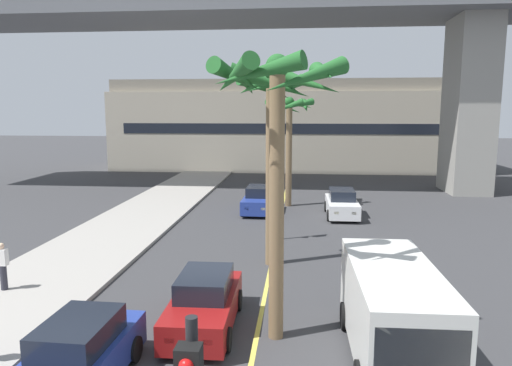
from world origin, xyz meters
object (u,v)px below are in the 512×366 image
object	(u,v)px
delivery_van	(393,310)
palm_tree_mid_median	(278,96)
car_queue_second	(204,303)
palm_tree_near_median	(289,119)
palm_tree_farthest_median	(271,111)
car_queue_fourth	(342,204)
car_queue_third	(259,200)
pedestrian_mid_block	(3,265)
traffic_light_median_far	(275,184)
palm_tree_far_median	(276,112)
car_queue_front	(77,358)

from	to	relation	value
delivery_van	palm_tree_mid_median	size ratio (longest dim) A/B	0.59
car_queue_second	palm_tree_near_median	world-z (taller)	palm_tree_near_median
delivery_van	palm_tree_mid_median	xyz separation A→B (m)	(-4.20, 26.93, 5.99)
palm_tree_farthest_median	car_queue_fourth	bearing A→B (deg)	68.39
car_queue_third	pedestrian_mid_block	bearing A→B (deg)	-118.37
car_queue_third	traffic_light_median_far	size ratio (longest dim) A/B	0.98
car_queue_second	traffic_light_median_far	distance (m)	9.55
car_queue_fourth	pedestrian_mid_block	size ratio (longest dim) A/B	2.54
delivery_van	palm_tree_far_median	bearing A→B (deg)	163.05
car_queue_fourth	delivery_van	xyz separation A→B (m)	(-0.10, -16.02, 0.57)
palm_tree_near_median	palm_tree_far_median	size ratio (longest dim) A/B	0.92
palm_tree_near_median	palm_tree_mid_median	xyz separation A→B (m)	(-1.12, 8.21, 1.71)
car_queue_front	car_queue_fourth	size ratio (longest dim) A/B	1.01
car_queue_front	car_queue_second	distance (m)	3.89
delivery_van	traffic_light_median_far	world-z (taller)	traffic_light_median_far
car_queue_fourth	pedestrian_mid_block	distance (m)	17.88
car_queue_fourth	palm_tree_mid_median	distance (m)	13.43
palm_tree_far_median	pedestrian_mid_block	distance (m)	10.78
traffic_light_median_far	palm_tree_near_median	size ratio (longest dim) A/B	0.60
traffic_light_median_far	palm_tree_near_median	distance (m)	8.72
delivery_van	pedestrian_mid_block	size ratio (longest dim) A/B	3.26
traffic_light_median_far	car_queue_third	bearing A→B (deg)	102.12
car_queue_second	traffic_light_median_far	bearing A→B (deg)	80.92
palm_tree_farthest_median	palm_tree_far_median	bearing A→B (deg)	-84.99
car_queue_front	palm_tree_far_median	distance (m)	7.40
car_queue_front	pedestrian_mid_block	size ratio (longest dim) A/B	2.56
car_queue_second	palm_tree_farthest_median	size ratio (longest dim) A/B	0.54
delivery_van	palm_tree_mid_median	distance (m)	27.91
traffic_light_median_far	pedestrian_mid_block	size ratio (longest dim) A/B	2.59
delivery_van	palm_tree_far_median	distance (m)	5.71
car_queue_third	palm_tree_mid_median	world-z (taller)	palm_tree_mid_median
car_queue_second	delivery_van	distance (m)	5.16
car_queue_front	palm_tree_farthest_median	bearing A→B (deg)	67.63
palm_tree_near_median	car_queue_front	bearing A→B (deg)	-101.17
traffic_light_median_far	palm_tree_farthest_median	xyz separation A→B (m)	(0.02, -3.49, 3.40)
car_queue_fourth	pedestrian_mid_block	xyz separation A→B (m)	(-12.29, -12.98, 0.28)
palm_tree_farthest_median	traffic_light_median_far	bearing A→B (deg)	90.29
car_queue_third	delivery_van	xyz separation A→B (m)	(4.83, -16.69, 0.57)
traffic_light_median_far	delivery_van	bearing A→B (deg)	-71.55
car_queue_front	palm_tree_near_median	world-z (taller)	palm_tree_near_median
car_queue_fourth	palm_tree_farthest_median	size ratio (longest dim) A/B	0.54
car_queue_third	palm_tree_near_median	xyz separation A→B (m)	(1.75, 2.02, 4.84)
palm_tree_mid_median	palm_tree_far_median	world-z (taller)	palm_tree_mid_median
car_queue_second	palm_tree_near_median	bearing A→B (deg)	83.82
car_queue_third	car_queue_fourth	size ratio (longest dim) A/B	1.00
car_queue_third	traffic_light_median_far	distance (m)	6.65
car_queue_second	palm_tree_mid_median	world-z (taller)	palm_tree_mid_median
palm_tree_far_median	palm_tree_farthest_median	distance (m)	6.12
car_queue_second	palm_tree_farthest_median	xyz separation A→B (m)	(1.49, 5.73, 5.39)
palm_tree_farthest_median	delivery_van	bearing A→B (deg)	-63.54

